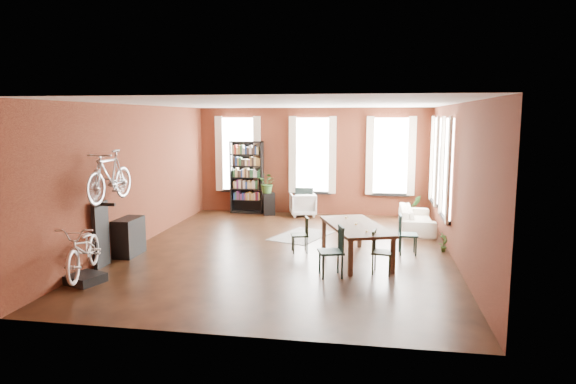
% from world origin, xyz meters
% --- Properties ---
extents(room, '(9.00, 9.04, 3.22)m').
position_xyz_m(room, '(0.25, 0.62, 2.14)').
color(room, black).
rests_on(room, ground).
extents(dining_table, '(1.66, 2.37, 0.74)m').
position_xyz_m(dining_table, '(1.50, -0.49, 0.37)').
color(dining_table, brown).
rests_on(dining_table, ground).
extents(dining_chair_a, '(0.54, 0.54, 0.94)m').
position_xyz_m(dining_chair_a, '(1.09, -1.66, 0.47)').
color(dining_chair_a, '#1A3B3A').
rests_on(dining_chair_a, ground).
extents(dining_chair_b, '(0.44, 0.44, 0.77)m').
position_xyz_m(dining_chair_b, '(0.27, -0.06, 0.39)').
color(dining_chair_b, black).
rests_on(dining_chair_b, ground).
extents(dining_chair_c, '(0.43, 0.43, 0.82)m').
position_xyz_m(dining_chair_c, '(2.03, -1.32, 0.41)').
color(dining_chair_c, '#1F2E1B').
rests_on(dining_chair_c, ground).
extents(dining_chair_d, '(0.41, 0.41, 0.86)m').
position_xyz_m(dining_chair_d, '(2.58, 0.17, 0.43)').
color(dining_chair_d, '#1B3D3C').
rests_on(dining_chair_d, ground).
extents(bookshelf, '(1.00, 0.32, 2.20)m').
position_xyz_m(bookshelf, '(-2.00, 4.30, 1.10)').
color(bookshelf, black).
rests_on(bookshelf, ground).
extents(white_armchair, '(0.89, 0.86, 0.75)m').
position_xyz_m(white_armchair, '(-0.24, 4.10, 0.38)').
color(white_armchair, silver).
rests_on(white_armchair, ground).
extents(cream_sofa, '(0.61, 2.08, 0.81)m').
position_xyz_m(cream_sofa, '(2.95, 2.60, 0.41)').
color(cream_sofa, beige).
rests_on(cream_sofa, ground).
extents(striped_rug, '(1.59, 1.95, 0.01)m').
position_xyz_m(striped_rug, '(0.10, 1.47, 0.01)').
color(striped_rug, black).
rests_on(striped_rug, ground).
extents(bike_trainer, '(0.70, 0.70, 0.16)m').
position_xyz_m(bike_trainer, '(-3.18, -2.79, 0.08)').
color(bike_trainer, black).
rests_on(bike_trainer, ground).
extents(bike_wall_rack, '(0.16, 0.60, 1.30)m').
position_xyz_m(bike_wall_rack, '(-3.40, -1.80, 0.65)').
color(bike_wall_rack, black).
rests_on(bike_wall_rack, ground).
extents(console_table, '(0.40, 0.80, 0.80)m').
position_xyz_m(console_table, '(-3.28, -0.90, 0.40)').
color(console_table, black).
rests_on(console_table, ground).
extents(plant_stand, '(0.41, 0.41, 0.67)m').
position_xyz_m(plant_stand, '(-1.25, 4.06, 0.33)').
color(plant_stand, black).
rests_on(plant_stand, ground).
extents(plant_by_sofa, '(0.63, 0.81, 0.32)m').
position_xyz_m(plant_by_sofa, '(3.00, 4.03, 0.16)').
color(plant_by_sofa, '#275622').
rests_on(plant_by_sofa, ground).
extents(plant_small, '(0.45, 0.44, 0.15)m').
position_xyz_m(plant_small, '(3.37, 0.49, 0.07)').
color(plant_small, '#335D25').
rests_on(plant_small, ground).
extents(bicycle_floor, '(0.83, 1.05, 1.76)m').
position_xyz_m(bicycle_floor, '(-3.16, -2.79, 1.04)').
color(bicycle_floor, beige).
rests_on(bicycle_floor, bike_trainer).
extents(bicycle_hung, '(0.47, 1.00, 1.66)m').
position_xyz_m(bicycle_hung, '(-3.15, -1.80, 2.13)').
color(bicycle_hung, '#A5A8AD').
rests_on(bicycle_hung, bike_wall_rack).
extents(plant_on_stand, '(0.75, 0.78, 0.47)m').
position_xyz_m(plant_on_stand, '(-1.29, 4.02, 0.90)').
color(plant_on_stand, '#2D5823').
rests_on(plant_on_stand, plant_stand).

